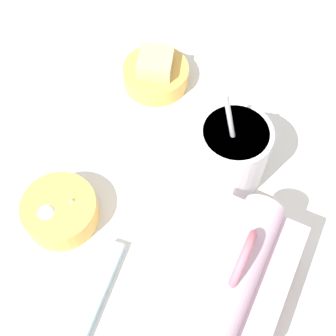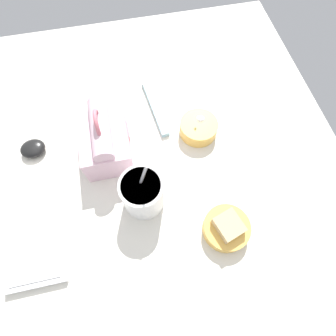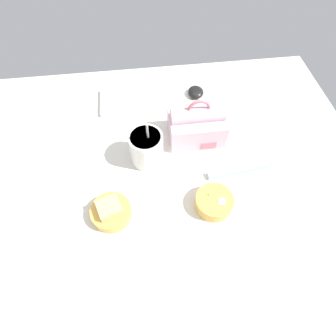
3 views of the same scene
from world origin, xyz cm
name	(u,v)px [view 3 (image 3 of 3)]	position (x,y,z in cm)	size (l,w,h in cm)	color
desk_surface	(163,173)	(0.00, 0.00, 1.00)	(140.00, 110.00, 2.00)	silver
keyboard	(142,99)	(-4.59, 34.28, 3.02)	(32.32, 14.40, 2.10)	silver
lunch_bag	(197,125)	(13.32, 13.38, 8.09)	(18.81, 13.17, 17.31)	beige
soup_cup	(147,148)	(-4.55, 5.77, 8.11)	(10.85, 10.85, 19.61)	white
bento_bowl_sandwich	(111,211)	(-16.73, -13.30, 4.41)	(11.78, 11.78, 6.45)	#EAB24C
bento_bowl_snacks	(214,202)	(13.79, -14.03, 4.34)	(11.29, 11.29, 5.22)	#EAB24C
computer_mouse	(196,92)	(17.40, 35.03, 3.56)	(6.23, 7.06, 3.11)	black
chopstick_case	(240,170)	(25.22, -2.89, 2.80)	(22.25, 4.95, 1.60)	#99C6D6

